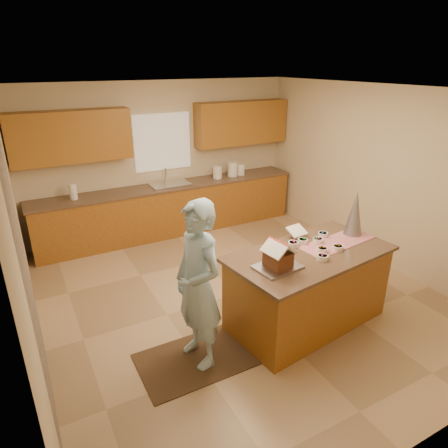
# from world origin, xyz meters

# --- Properties ---
(floor) EXTENTS (5.50, 5.50, 0.00)m
(floor) POSITION_xyz_m (0.00, 0.00, 0.00)
(floor) COLOR tan
(floor) RESTS_ON ground
(ceiling) EXTENTS (5.50, 5.50, 0.00)m
(ceiling) POSITION_xyz_m (0.00, 0.00, 2.70)
(ceiling) COLOR silver
(ceiling) RESTS_ON floor
(wall_back) EXTENTS (5.50, 5.50, 0.00)m
(wall_back) POSITION_xyz_m (0.00, 2.75, 1.35)
(wall_back) COLOR beige
(wall_back) RESTS_ON floor
(wall_front) EXTENTS (5.50, 5.50, 0.00)m
(wall_front) POSITION_xyz_m (0.00, -2.75, 1.35)
(wall_front) COLOR beige
(wall_front) RESTS_ON floor
(wall_left) EXTENTS (5.50, 5.50, 0.00)m
(wall_left) POSITION_xyz_m (-2.50, 0.00, 1.35)
(wall_left) COLOR beige
(wall_left) RESTS_ON floor
(wall_right) EXTENTS (5.50, 5.50, 0.00)m
(wall_right) POSITION_xyz_m (2.50, 0.00, 1.35)
(wall_right) COLOR beige
(wall_right) RESTS_ON floor
(stone_accent) EXTENTS (0.00, 2.50, 2.50)m
(stone_accent) POSITION_xyz_m (-2.48, -0.80, 1.25)
(stone_accent) COLOR gray
(stone_accent) RESTS_ON wall_left
(window_curtain) EXTENTS (1.05, 0.03, 1.00)m
(window_curtain) POSITION_xyz_m (0.00, 2.72, 1.65)
(window_curtain) COLOR white
(window_curtain) RESTS_ON wall_back
(back_counter_base) EXTENTS (4.80, 0.60, 0.88)m
(back_counter_base) POSITION_xyz_m (0.00, 2.45, 0.44)
(back_counter_base) COLOR olive
(back_counter_base) RESTS_ON floor
(back_counter_top) EXTENTS (4.85, 0.63, 0.04)m
(back_counter_top) POSITION_xyz_m (0.00, 2.45, 0.90)
(back_counter_top) COLOR brown
(back_counter_top) RESTS_ON back_counter_base
(upper_cabinet_left) EXTENTS (1.85, 0.35, 0.80)m
(upper_cabinet_left) POSITION_xyz_m (-1.55, 2.57, 1.90)
(upper_cabinet_left) COLOR #9F6322
(upper_cabinet_left) RESTS_ON wall_back
(upper_cabinet_right) EXTENTS (1.85, 0.35, 0.80)m
(upper_cabinet_right) POSITION_xyz_m (1.55, 2.57, 1.90)
(upper_cabinet_right) COLOR #9F6322
(upper_cabinet_right) RESTS_ON wall_back
(sink) EXTENTS (0.70, 0.45, 0.12)m
(sink) POSITION_xyz_m (0.00, 2.45, 0.89)
(sink) COLOR silver
(sink) RESTS_ON back_counter_top
(faucet) EXTENTS (0.03, 0.03, 0.28)m
(faucet) POSITION_xyz_m (0.00, 2.63, 1.06)
(faucet) COLOR silver
(faucet) RESTS_ON back_counter_top
(island_base) EXTENTS (1.97, 1.16, 0.91)m
(island_base) POSITION_xyz_m (0.44, -0.93, 0.46)
(island_base) COLOR olive
(island_base) RESTS_ON floor
(island_top) EXTENTS (2.06, 1.26, 0.04)m
(island_top) POSITION_xyz_m (0.44, -0.93, 0.93)
(island_top) COLOR brown
(island_top) RESTS_ON island_base
(table_runner) EXTENTS (1.08, 0.50, 0.01)m
(table_runner) POSITION_xyz_m (0.90, -0.87, 0.96)
(table_runner) COLOR #B80D25
(table_runner) RESTS_ON island_top
(baking_tray) EXTENTS (0.52, 0.41, 0.03)m
(baking_tray) POSITION_xyz_m (-0.12, -1.06, 0.97)
(baking_tray) COLOR silver
(baking_tray) RESTS_ON island_top
(cookbook) EXTENTS (0.25, 0.21, 0.10)m
(cookbook) POSITION_xyz_m (0.54, -0.52, 1.05)
(cookbook) COLOR white
(cookbook) RESTS_ON island_top
(tinsel_tree) EXTENTS (0.26, 0.26, 0.57)m
(tinsel_tree) POSITION_xyz_m (1.23, -0.78, 1.24)
(tinsel_tree) COLOR silver
(tinsel_tree) RESTS_ON island_top
(rug) EXTENTS (1.22, 0.80, 0.01)m
(rug) POSITION_xyz_m (-1.05, -0.92, 0.01)
(rug) COLOR black
(rug) RESTS_ON floor
(boy) EXTENTS (0.52, 0.71, 1.80)m
(boy) POSITION_xyz_m (-1.00, -0.92, 0.91)
(boy) COLOR #A6D3EC
(boy) RESTS_ON rug
(canister_a) EXTENTS (0.17, 0.17, 0.24)m
(canister_a) POSITION_xyz_m (0.97, 2.45, 1.04)
(canister_a) COLOR white
(canister_a) RESTS_ON back_counter_top
(canister_b) EXTENTS (0.19, 0.19, 0.28)m
(canister_b) POSITION_xyz_m (1.30, 2.45, 1.06)
(canister_b) COLOR white
(canister_b) RESTS_ON back_counter_top
(canister_c) EXTENTS (0.15, 0.15, 0.21)m
(canister_c) POSITION_xyz_m (1.48, 2.45, 1.03)
(canister_c) COLOR white
(canister_c) RESTS_ON back_counter_top
(paper_towel) EXTENTS (0.12, 0.12, 0.26)m
(paper_towel) POSITION_xyz_m (-1.65, 2.45, 1.05)
(paper_towel) COLOR white
(paper_towel) RESTS_ON back_counter_top
(gingerbread_house) EXTENTS (0.32, 0.32, 0.29)m
(gingerbread_house) POSITION_xyz_m (-0.12, -1.06, 1.09)
(gingerbread_house) COLOR brown
(gingerbread_house) RESTS_ON baking_tray
(candy_bowls) EXTENTS (0.82, 0.60, 0.06)m
(candy_bowls) POSITION_xyz_m (0.53, -0.83, 0.98)
(candy_bowls) COLOR orange
(candy_bowls) RESTS_ON island_top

